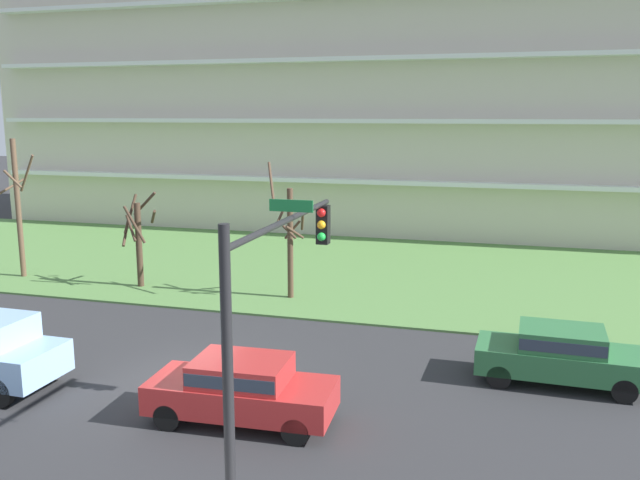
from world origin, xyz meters
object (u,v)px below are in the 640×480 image
tree_center (289,236)px  tree_left (138,237)px  tree_far_left (18,206)px  sedan_red_center_right (242,387)px  sedan_green_near_left (560,353)px  traffic_signal_mast (274,296)px

tree_center → tree_left: bearing=-179.5°
tree_far_left → sedan_red_center_right: tree_far_left is taller
tree_far_left → tree_left: bearing=-1.2°
sedan_green_near_left → sedan_red_center_right: size_ratio=0.99×
sedan_red_center_right → tree_center: bearing=99.8°
tree_left → sedan_red_center_right: size_ratio=0.90×
sedan_green_near_left → traffic_signal_mast: size_ratio=0.75×
tree_left → tree_center: size_ratio=0.75×
sedan_green_near_left → sedan_red_center_right: (-7.39, -4.50, 0.00)m
traffic_signal_mast → tree_far_left: bearing=142.0°
tree_far_left → traffic_signal_mast: bearing=-38.0°
tree_left → sedan_green_near_left: bearing=-19.9°
sedan_green_near_left → traffic_signal_mast: bearing=52.6°
tree_far_left → tree_left: 6.05m
tree_center → sedan_red_center_right: 10.85m
tree_far_left → sedan_green_near_left: 23.19m
tree_far_left → sedan_green_near_left: (22.27, -6.04, -2.38)m
tree_center → sedan_green_near_left: (9.71, -5.96, -1.67)m
tree_left → sedan_red_center_right: bearing=-49.4°
tree_left → tree_far_left: bearing=178.8°
tree_far_left → tree_center: size_ratio=1.15×
sedan_green_near_left → traffic_signal_mast: traffic_signal_mast is taller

